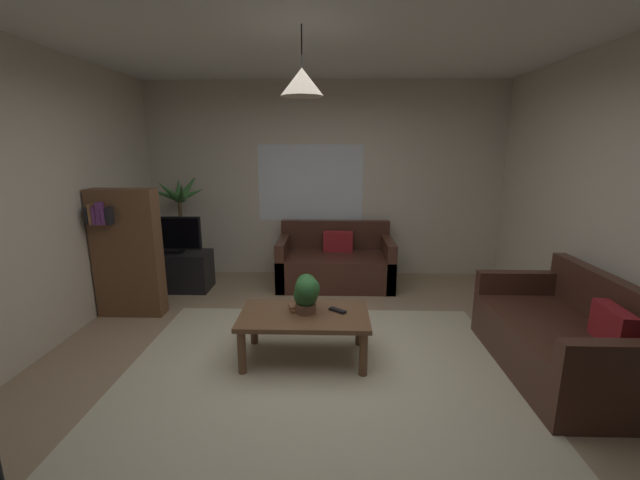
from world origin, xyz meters
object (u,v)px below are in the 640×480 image
Objects in this scene: book_on_table_0 at (296,309)px; potted_palm_corner at (182,233)px; coffee_table at (304,321)px; couch_under_window at (335,264)px; pendant_lamp at (302,82)px; remote_on_table_0 at (337,310)px; book_on_table_1 at (296,306)px; potted_plant_on_table at (306,292)px; tv at (172,235)px; tv_stand at (176,271)px; couch_right_side at (563,342)px; bookshelf_corner at (127,252)px.

potted_palm_corner is at bearing 130.41° from book_on_table_0.
book_on_table_0 reaches higher than coffee_table.
couch_under_window is 2.85m from pendant_lamp.
remote_on_table_0 is (0.36, -0.01, -0.00)m from book_on_table_0.
potted_plant_on_table reaches higher than book_on_table_1.
book_on_table_1 is 0.16× the size of tv.
potted_palm_corner is at bearing 95.12° from tv_stand.
book_on_table_1 is 0.08× the size of potted_palm_corner.
couch_right_side is 12.92× the size of book_on_table_1.
book_on_table_1 is 0.75× the size of remote_on_table_0.
book_on_table_0 is at bearing -95.76° from couch_right_side.
tv is at bearing 136.71° from book_on_table_0.
couch_right_side is at bearing -25.19° from tv.
pendant_lamp is at bearing -98.23° from couch_under_window.
tv is 0.80m from bookshelf_corner.
tv reaches higher than book_on_table_1.
bookshelf_corner is (-1.91, 0.84, 0.25)m from book_on_table_1.
couch_under_window is 2.00m from coffee_table.
potted_palm_corner reaches higher than tv_stand.
couch_right_side is 1.40× the size of coffee_table.
potted_palm_corner is 3.26m from pendant_lamp.
potted_palm_corner reaches higher than bookshelf_corner.
bookshelf_corner is at bearing 156.51° from potted_plant_on_table.
bookshelf_corner is 2.78× the size of pendant_lamp.
book_on_table_0 is 0.20m from potted_plant_on_table.
couch_under_window is 1.08× the size of bookshelf_corner.
remote_on_table_0 is 0.18× the size of tv_stand.
book_on_table_0 is at bearing -43.29° from tv.
pendant_lamp is at bearing -24.56° from bookshelf_corner.
couch_under_window is at bearing 81.77° from pendant_lamp.
couch_under_window is at bearing 7.86° from tv.
potted_palm_corner is (-2.12, 0.16, 0.39)m from couch_under_window.
tv_stand is at bearing 136.33° from book_on_table_0.
potted_plant_on_table is at bearing -95.39° from couch_right_side.
potted_palm_corner reaches higher than couch_right_side.
couch_right_side is at bearing -25.45° from tv_stand.
couch_right_side is 2.23m from book_on_table_1.
potted_palm_corner is at bearing -120.04° from couch_right_side.
tv_stand is at bearing -172.72° from couch_under_window.
potted_plant_on_table is 1.70m from pendant_lamp.
potted_plant_on_table is at bearing -97.85° from couch_under_window.
book_on_table_0 reaches higher than remote_on_table_0.
couch_right_side reaches higher than tv_stand.
tv is at bearing 136.85° from coffee_table.
potted_palm_corner reaches higher than couch_under_window.
couch_under_window is at bearing 79.32° from book_on_table_1.
bookshelf_corner is (-2.27, -1.07, 0.44)m from couch_under_window.
tv_stand is 0.49m from tv.
coffee_table is 9.24× the size of book_on_table_1.
pendant_lamp reaches higher than couch_under_window.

